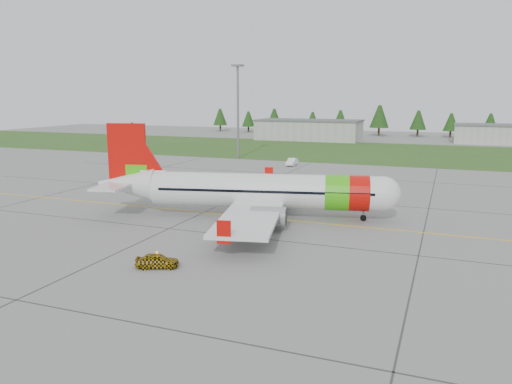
% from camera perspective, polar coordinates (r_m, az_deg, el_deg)
% --- Properties ---
extents(ground, '(320.00, 320.00, 0.00)m').
position_cam_1_polar(ground, '(47.46, 5.89, -5.91)').
color(ground, gray).
rests_on(ground, ground).
extents(aircraft, '(34.58, 32.45, 10.61)m').
position_cam_1_polar(aircraft, '(56.75, 0.25, 0.12)').
color(aircraft, silver).
rests_on(aircraft, ground).
extents(follow_me_car, '(1.63, 1.74, 3.47)m').
position_cam_1_polar(follow_me_car, '(41.14, -11.29, -6.19)').
color(follow_me_car, '#CCA00B').
rests_on(follow_me_car, ground).
extents(service_van, '(1.60, 1.52, 4.47)m').
position_cam_1_polar(service_van, '(100.01, 4.15, 4.30)').
color(service_van, white).
rests_on(service_van, ground).
extents(grass_strip, '(320.00, 50.00, 0.03)m').
position_cam_1_polar(grass_strip, '(127.17, 15.81, 4.32)').
color(grass_strip, '#30561E').
rests_on(grass_strip, ground).
extents(taxi_guideline, '(120.00, 0.25, 0.02)m').
position_cam_1_polar(taxi_guideline, '(54.94, 8.12, -3.61)').
color(taxi_guideline, gold).
rests_on(taxi_guideline, ground).
extents(hangar_west, '(32.00, 14.00, 6.00)m').
position_cam_1_polar(hangar_west, '(159.82, 6.05, 7.01)').
color(hangar_west, '#A8A8A3').
rests_on(hangar_west, ground).
extents(hangar_east, '(24.00, 12.00, 5.20)m').
position_cam_1_polar(hangar_east, '(162.78, 25.96, 5.91)').
color(hangar_east, '#A8A8A3').
rests_on(hangar_east, ground).
extents(floodlight_mast, '(0.50, 0.50, 20.00)m').
position_cam_1_polar(floodlight_mast, '(110.97, -2.08, 9.00)').
color(floodlight_mast, slate).
rests_on(floodlight_mast, ground).
extents(treeline, '(160.00, 8.00, 10.00)m').
position_cam_1_polar(treeline, '(182.47, 17.65, 7.67)').
color(treeline, '#1C3F14').
rests_on(treeline, ground).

